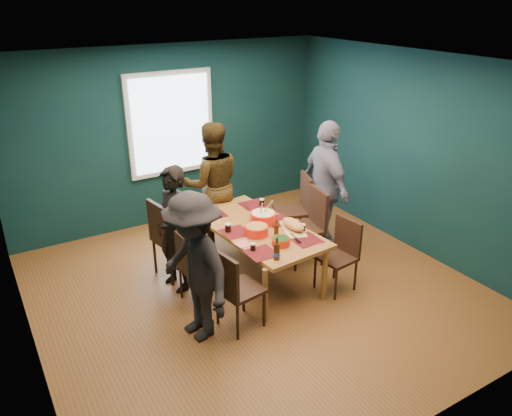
% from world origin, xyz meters
% --- Properties ---
extents(room, '(5.01, 5.01, 2.71)m').
position_xyz_m(room, '(0.00, 0.27, 1.37)').
color(room, brown).
rests_on(room, ground).
extents(dining_table, '(1.09, 1.94, 0.71)m').
position_xyz_m(dining_table, '(0.18, 0.27, 0.64)').
color(dining_table, '#A87932').
rests_on(dining_table, floor).
extents(chair_left_far, '(0.54, 0.54, 1.04)m').
position_xyz_m(chair_left_far, '(-0.77, 0.84, 0.60)').
color(chair_left_far, black).
rests_on(chair_left_far, floor).
extents(chair_left_mid, '(0.42, 0.42, 0.89)m').
position_xyz_m(chair_left_mid, '(-0.75, 0.15, 0.52)').
color(chair_left_mid, black).
rests_on(chair_left_mid, floor).
extents(chair_left_near, '(0.48, 0.48, 0.94)m').
position_xyz_m(chair_left_near, '(-0.58, -0.53, 0.54)').
color(chair_left_near, black).
rests_on(chair_left_near, floor).
extents(chair_right_far, '(0.59, 0.59, 1.02)m').
position_xyz_m(chair_right_far, '(1.19, 0.81, 0.59)').
color(chair_right_far, black).
rests_on(chair_right_far, floor).
extents(chair_right_mid, '(0.53, 0.53, 1.02)m').
position_xyz_m(chair_right_mid, '(1.00, 0.26, 0.59)').
color(chair_right_mid, black).
rests_on(chair_right_mid, floor).
extents(chair_right_near, '(0.45, 0.45, 0.89)m').
position_xyz_m(chair_right_near, '(0.93, -0.46, 0.52)').
color(chair_right_near, black).
rests_on(chair_right_near, floor).
extents(person_far_left, '(0.48, 0.63, 1.56)m').
position_xyz_m(person_far_left, '(-0.78, 0.58, 0.78)').
color(person_far_left, black).
rests_on(person_far_left, floor).
extents(person_back, '(1.02, 0.89, 1.78)m').
position_xyz_m(person_back, '(0.15, 1.44, 0.89)').
color(person_back, black).
rests_on(person_back, floor).
extents(person_right, '(0.60, 1.12, 1.83)m').
position_xyz_m(person_right, '(1.43, 0.50, 0.91)').
color(person_right, silver).
rests_on(person_right, floor).
extents(person_near_left, '(0.73, 1.12, 1.62)m').
position_xyz_m(person_near_left, '(-0.97, -0.41, 0.81)').
color(person_near_left, black).
rests_on(person_near_left, floor).
extents(bowl_salad, '(0.28, 0.28, 0.12)m').
position_xyz_m(bowl_salad, '(0.06, 0.08, 0.77)').
color(bowl_salad, red).
rests_on(bowl_salad, dining_table).
extents(bowl_dumpling, '(0.33, 0.33, 0.31)m').
position_xyz_m(bowl_dumpling, '(0.31, 0.33, 0.78)').
color(bowl_dumpling, red).
rests_on(bowl_dumpling, dining_table).
extents(bowl_herbs, '(0.21, 0.21, 0.09)m').
position_xyz_m(bowl_herbs, '(0.17, -0.29, 0.76)').
color(bowl_herbs, red).
rests_on(bowl_herbs, dining_table).
extents(cutting_board, '(0.40, 0.63, 0.13)m').
position_xyz_m(cutting_board, '(0.51, -0.04, 0.77)').
color(cutting_board, tan).
rests_on(cutting_board, dining_table).
extents(small_bowl, '(0.17, 0.17, 0.07)m').
position_xyz_m(small_bowl, '(-0.16, 0.94, 0.75)').
color(small_bowl, black).
rests_on(small_bowl, dining_table).
extents(beer_bottle_a, '(0.07, 0.07, 0.27)m').
position_xyz_m(beer_bottle_a, '(-0.06, -0.54, 0.80)').
color(beer_bottle_a, '#401F0B').
rests_on(beer_bottle_a, dining_table).
extents(beer_bottle_b, '(0.06, 0.06, 0.23)m').
position_xyz_m(beer_bottle_b, '(0.23, -0.09, 0.80)').
color(beer_bottle_b, '#401F0B').
rests_on(beer_bottle_b, dining_table).
extents(cola_glass_a, '(0.06, 0.06, 0.09)m').
position_xyz_m(cola_glass_a, '(-0.17, -0.24, 0.76)').
color(cola_glass_a, black).
rests_on(cola_glass_a, dining_table).
extents(cola_glass_b, '(0.07, 0.07, 0.09)m').
position_xyz_m(cola_glass_b, '(0.58, -0.13, 0.76)').
color(cola_glass_b, black).
rests_on(cola_glass_b, dining_table).
extents(cola_glass_c, '(0.07, 0.07, 0.09)m').
position_xyz_m(cola_glass_c, '(0.58, 0.80, 0.76)').
color(cola_glass_c, black).
rests_on(cola_glass_c, dining_table).
extents(cola_glass_d, '(0.08, 0.08, 0.11)m').
position_xyz_m(cola_glass_d, '(-0.19, 0.32, 0.77)').
color(cola_glass_d, black).
rests_on(cola_glass_d, dining_table).
extents(napkin_a, '(0.13, 0.13, 0.00)m').
position_xyz_m(napkin_a, '(0.57, 0.35, 0.71)').
color(napkin_a, '#DE5D64').
rests_on(napkin_a, dining_table).
extents(napkin_b, '(0.18, 0.18, 0.00)m').
position_xyz_m(napkin_b, '(-0.20, -0.04, 0.71)').
color(napkin_b, '#DE5D64').
rests_on(napkin_b, dining_table).
extents(napkin_c, '(0.13, 0.13, 0.00)m').
position_xyz_m(napkin_c, '(0.52, -0.45, 0.71)').
color(napkin_c, '#DE5D64').
rests_on(napkin_c, dining_table).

